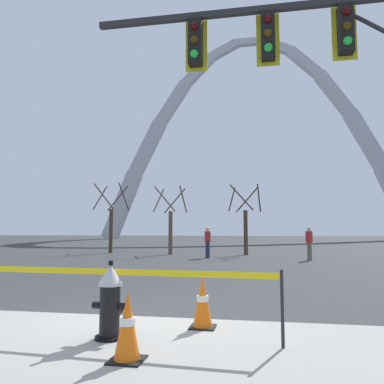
# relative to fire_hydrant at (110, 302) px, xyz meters

# --- Properties ---
(ground_plane) EXTENTS (240.00, 240.00, 0.00)m
(ground_plane) POSITION_rel_fire_hydrant_xyz_m (-0.11, 1.18, -0.47)
(ground_plane) COLOR #333335
(fire_hydrant) EXTENTS (0.46, 0.48, 0.99)m
(fire_hydrant) POSITION_rel_fire_hydrant_xyz_m (0.00, 0.00, 0.00)
(fire_hydrant) COLOR black
(fire_hydrant) RESTS_ON ground
(caution_tape_barrier) EXTENTS (4.63, 0.29, 0.91)m
(caution_tape_barrier) POSITION_rel_fire_hydrant_xyz_m (-0.14, 0.12, 0.15)
(caution_tape_barrier) COLOR #232326
(caution_tape_barrier) RESTS_ON ground
(traffic_cone_by_hydrant) EXTENTS (0.36, 0.36, 0.73)m
(traffic_cone_by_hydrant) POSITION_rel_fire_hydrant_xyz_m (0.51, -0.77, -0.11)
(traffic_cone_by_hydrant) COLOR black
(traffic_cone_by_hydrant) RESTS_ON ground
(traffic_cone_mid_sidewalk) EXTENTS (0.36, 0.36, 0.73)m
(traffic_cone_mid_sidewalk) POSITION_rel_fire_hydrant_xyz_m (1.08, 0.78, -0.11)
(traffic_cone_mid_sidewalk) COLOR black
(traffic_cone_mid_sidewalk) RESTS_ON ground
(traffic_signal_gantry) EXTENTS (7.82, 0.44, 6.00)m
(traffic_signal_gantry) POSITION_rel_fire_hydrant_xyz_m (3.91, 2.38, 3.94)
(traffic_signal_gantry) COLOR #232326
(traffic_signal_gantry) RESTS_ON ground
(monument_arch) EXTENTS (55.82, 2.51, 37.48)m
(monument_arch) POSITION_rel_fire_hydrant_xyz_m (-0.11, 64.96, 16.33)
(monument_arch) COLOR #B2B5BC
(monument_arch) RESTS_ON ground
(tree_far_left) EXTENTS (2.03, 2.04, 4.41)m
(tree_far_left) POSITION_rel_fire_hydrant_xyz_m (-7.73, 18.89, 1.50)
(tree_far_left) COLOR #473323
(tree_far_left) RESTS_ON ground
(tree_left_mid) EXTENTS (1.87, 1.88, 4.04)m
(tree_left_mid) POSITION_rel_fire_hydrant_xyz_m (-3.58, 17.95, 1.33)
(tree_left_mid) COLOR brown
(tree_left_mid) RESTS_ON ground
(tree_center_left) EXTENTS (1.89, 1.90, 4.10)m
(tree_center_left) POSITION_rel_fire_hydrant_xyz_m (0.87, 18.38, 1.35)
(tree_center_left) COLOR #473323
(tree_center_left) RESTS_ON ground
(pedestrian_walking_left) EXTENTS (0.34, 0.39, 1.59)m
(pedestrian_walking_left) POSITION_rel_fire_hydrant_xyz_m (-0.94, 15.25, 0.35)
(pedestrian_walking_left) COLOR #232847
(pedestrian_walking_left) RESTS_ON ground
(pedestrian_standing_center) EXTENTS (0.35, 0.39, 1.59)m
(pedestrian_standing_center) POSITION_rel_fire_hydrant_xyz_m (4.05, 14.58, 0.35)
(pedestrian_standing_center) COLOR brown
(pedestrian_standing_center) RESTS_ON ground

